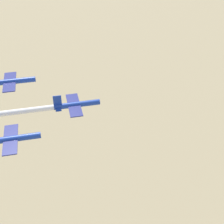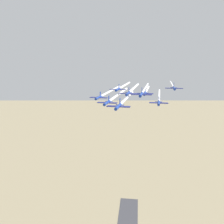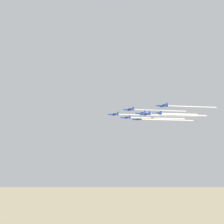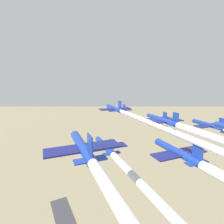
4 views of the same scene
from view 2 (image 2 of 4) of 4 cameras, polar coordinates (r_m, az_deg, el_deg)
The scene contains 18 objects.
jet_0 at distance 82.40m, azimuth 1.66°, elevation 1.46°, with size 8.80×8.95×3.22m.
jet_1 at distance 93.31m, azimuth 7.62°, elevation 4.57°, with size 8.80×8.95×3.22m.
jet_2 at distance 96.26m, azimuth -1.31°, elevation 2.44°, with size 8.80×8.95×3.22m.
jet_3 at distance 106.35m, azimuth 12.10°, elevation 2.35°, with size 8.80×8.95×3.22m.
jet_4 at distance 106.76m, azimuth 4.18°, elevation 4.87°, with size 8.80×8.95×3.22m.
jet_5 at distance 110.16m, azimuth -3.53°, elevation 3.79°, with size 8.80×8.95×3.22m.
jet_6 at distance 118.31m, azimuth 15.89°, elevation 6.00°, with size 8.80×8.95×3.22m.
jet_7 at distance 118.67m, azimuth 8.61°, elevation 4.81°, with size 8.80×8.95×3.22m.
jet_8 at distance 120.30m, azimuth 1.52°, elevation 5.91°, with size 8.80×8.95×3.22m.
smoke_trail_0 at distance 105.48m, azimuth 4.04°, elevation 3.82°, with size 22.89×32.40×1.11m.
smoke_trail_1 at distance 121.65m, azimuth 8.75°, elevation 6.32°, with size 28.28×40.32×0.90m.
smoke_trail_2 at distance 126.37m, azimuth 2.01°, elevation 4.81°, with size 31.47×44.67×1.31m.
smoke_trail_3 at distance 135.57m, azimuth 12.19°, elevation 4.45°, with size 29.58×42.03×1.16m.
smoke_trail_4 at distance 133.45m, azimuth 5.84°, elevation 6.33°, with size 26.95×38.10×1.38m.
smoke_trail_5 at distance 140.18m, azimuth -0.06°, elevation 5.64°, with size 31.53×44.80×1.24m.
smoke_trail_6 at distance 144.15m, azimuth 15.30°, elevation 7.09°, with size 25.40×36.09×1.01m.
smoke_trail_7 at distance 139.76m, azimuth 9.19°, elevation 5.90°, with size 20.27×28.49×1.31m.
smoke_trail_8 at distance 145.29m, azimuth 3.41°, elevation 6.99°, with size 25.09×35.44×1.32m.
Camera 2 is at (72.41, 30.96, 163.19)m, focal length 35.00 mm.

